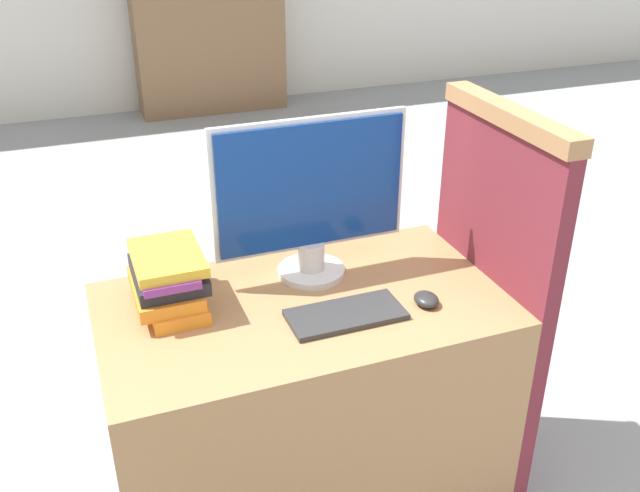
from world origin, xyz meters
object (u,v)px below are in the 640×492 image
keyboard (346,315)px  book_stack (168,280)px  mouse (426,299)px  monitor (311,197)px

keyboard → book_stack: (-0.43, 0.22, 0.08)m
keyboard → mouse: 0.23m
book_stack → mouse: bearing=-20.1°
monitor → mouse: bearing=-48.9°
mouse → book_stack: book_stack is taller
keyboard → book_stack: size_ratio=1.16×
keyboard → mouse: (0.23, -0.02, 0.01)m
monitor → keyboard: monitor is taller
mouse → book_stack: bearing=159.9°
monitor → book_stack: (-0.43, -0.03, -0.17)m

